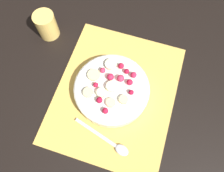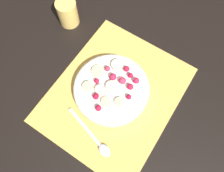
# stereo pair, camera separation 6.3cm
# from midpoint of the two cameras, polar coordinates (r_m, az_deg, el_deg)

# --- Properties ---
(ground_plane) EXTENTS (3.00, 3.00, 0.00)m
(ground_plane) POSITION_cam_midpoint_polar(r_m,az_deg,el_deg) (0.67, -1.75, -2.28)
(ground_plane) COLOR black
(placemat) EXTENTS (0.43, 0.35, 0.01)m
(placemat) POSITION_cam_midpoint_polar(r_m,az_deg,el_deg) (0.67, -1.76, -2.20)
(placemat) COLOR #E0B251
(placemat) RESTS_ON ground_plane
(fruit_bowl) EXTENTS (0.22, 0.22, 0.06)m
(fruit_bowl) POSITION_cam_midpoint_polar(r_m,az_deg,el_deg) (0.65, -2.78, -0.97)
(fruit_bowl) COLOR silver
(fruit_bowl) RESTS_ON placemat
(spoon) EXTENTS (0.07, 0.18, 0.01)m
(spoon) POSITION_cam_midpoint_polar(r_m,az_deg,el_deg) (0.63, -2.93, -15.16)
(spoon) COLOR silver
(spoon) RESTS_ON placemat
(drinking_glass) EXTENTS (0.07, 0.07, 0.09)m
(drinking_glass) POSITION_cam_midpoint_polar(r_m,az_deg,el_deg) (0.78, -19.03, 14.55)
(drinking_glass) COLOR #F4CC66
(drinking_glass) RESTS_ON ground_plane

